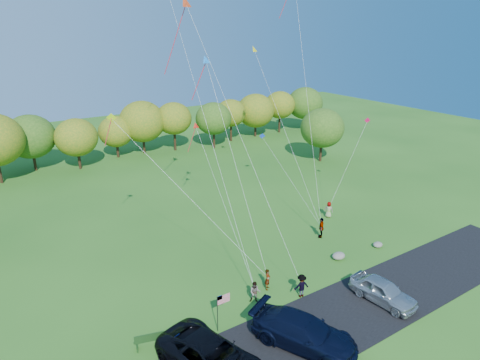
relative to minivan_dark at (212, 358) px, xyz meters
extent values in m
plane|color=#285E1A|center=(8.04, 3.51, -1.01)|extent=(140.00, 140.00, 0.00)
cube|color=black|center=(8.04, -0.49, -0.98)|extent=(44.00, 6.00, 0.06)
cylinder|color=#382314|center=(-1.18, 41.65, 0.11)|extent=(0.36, 0.36, 2.23)
ellipsoid|color=#306419|center=(-1.18, 41.65, 2.79)|extent=(4.85, 4.85, 4.36)
cylinder|color=#382314|center=(3.60, 40.24, 0.49)|extent=(0.36, 0.36, 2.99)
ellipsoid|color=#306419|center=(3.60, 40.24, 4.01)|extent=(6.23, 6.23, 5.61)
cylinder|color=#382314|center=(8.14, 42.92, 0.28)|extent=(0.36, 0.36, 2.57)
ellipsoid|color=#306419|center=(8.14, 42.92, 3.21)|extent=(5.08, 5.08, 4.57)
cylinder|color=#382314|center=(13.02, 40.18, 0.58)|extent=(0.36, 0.36, 3.17)
ellipsoid|color=#306419|center=(13.02, 40.18, 4.04)|extent=(5.79, 5.79, 5.21)
cylinder|color=#382314|center=(18.09, 43.07, 0.37)|extent=(0.36, 0.36, 2.74)
ellipsoid|color=#306419|center=(18.09, 43.07, 3.51)|extent=(5.45, 5.45, 4.90)
cylinder|color=#382314|center=(22.53, 41.30, 0.29)|extent=(0.36, 0.36, 2.60)
ellipsoid|color=#275316|center=(22.53, 41.30, 3.17)|extent=(4.87, 4.87, 4.39)
cylinder|color=#382314|center=(27.29, 42.85, 0.18)|extent=(0.36, 0.36, 2.36)
ellipsoid|color=#306419|center=(27.29, 42.85, 3.51)|extent=(6.63, 6.63, 5.97)
cylinder|color=#382314|center=(33.04, 43.17, 0.42)|extent=(0.36, 0.36, 2.86)
ellipsoid|color=#306419|center=(33.04, 43.17, 3.65)|extent=(5.55, 5.55, 4.99)
cylinder|color=#382314|center=(38.33, 39.96, 0.45)|extent=(0.36, 0.36, 2.91)
ellipsoid|color=#275316|center=(38.33, 39.96, 3.97)|extent=(6.37, 6.37, 5.73)
cylinder|color=#382314|center=(43.47, 42.97, 0.35)|extent=(0.36, 0.36, 2.71)
ellipsoid|color=#306419|center=(43.47, 42.97, 3.79)|extent=(6.43, 6.43, 5.79)
cylinder|color=#382314|center=(32.04, 25.51, 0.39)|extent=(0.36, 0.36, 2.80)
ellipsoid|color=#275316|center=(32.04, 25.51, 3.74)|extent=(6.00, 6.00, 5.40)
imported|color=black|center=(0.00, 0.00, 0.00)|extent=(4.82, 7.40, 1.89)
imported|color=black|center=(5.61, -1.16, -0.01)|extent=(5.15, 6.97, 1.88)
imported|color=#ABB1B6|center=(13.09, -0.87, -0.14)|extent=(2.42, 4.93, 1.62)
imported|color=#4C4C59|center=(7.33, 4.75, -0.19)|extent=(0.70, 0.68, 1.62)
imported|color=#4C4C59|center=(5.67, 3.96, -0.21)|extent=(0.98, 0.95, 1.58)
imported|color=#4C4C59|center=(8.78, 2.71, -0.13)|extent=(1.25, 0.89, 1.75)
imported|color=#4C4C59|center=(16.20, 8.56, -0.05)|extent=(1.13, 1.12, 1.92)
imported|color=#4C4C59|center=(19.79, 11.29, -0.19)|extent=(0.88, 0.95, 1.63)
cube|color=#183B15|center=(-2.15, 3.94, -0.59)|extent=(1.75, 0.58, 0.06)
cube|color=#183B15|center=(-2.15, 3.76, -0.29)|extent=(1.74, 0.52, 0.55)
cube|color=#183B15|center=(-2.89, 3.94, -0.80)|extent=(0.19, 0.45, 0.42)
cube|color=#183B15|center=(-1.40, 3.94, -0.80)|extent=(0.19, 0.45, 0.42)
cylinder|color=#0D24C6|center=(-0.73, 3.20, -0.60)|extent=(0.54, 0.54, 0.81)
cylinder|color=black|center=(1.99, 2.81, 0.27)|extent=(0.05, 0.05, 2.56)
cube|color=red|center=(2.45, 2.81, 1.19)|extent=(0.92, 0.61, 0.02)
cube|color=navy|center=(2.18, 2.82, 1.38)|extent=(0.37, 0.02, 0.29)
ellipsoid|color=gray|center=(14.76, 4.93, -0.72)|extent=(1.15, 0.90, 0.57)
ellipsoid|color=gray|center=(19.06, 4.50, -0.78)|extent=(0.88, 0.73, 0.46)
cone|color=#E34319|center=(6.69, 14.82, 18.70)|extent=(1.39, 1.05, 1.21)
cone|color=blue|center=(7.41, 13.22, 14.58)|extent=(0.91, 0.60, 0.75)
cone|color=yellow|center=(17.55, 21.27, 14.69)|extent=(1.02, 0.79, 0.81)
cube|color=#DB0F50|center=(24.99, 12.00, 8.09)|extent=(0.54, 0.33, 0.60)
cube|color=#D2FF15|center=(-0.03, 14.00, 10.89)|extent=(0.65, 0.35, 0.68)
cube|color=blue|center=(19.63, 22.48, 4.99)|extent=(0.68, 0.22, 0.68)
cone|color=red|center=(8.93, 18.30, 8.31)|extent=(0.73, 0.29, 0.69)
camera|label=1|loc=(-8.91, -16.40, 17.24)|focal=32.00mm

